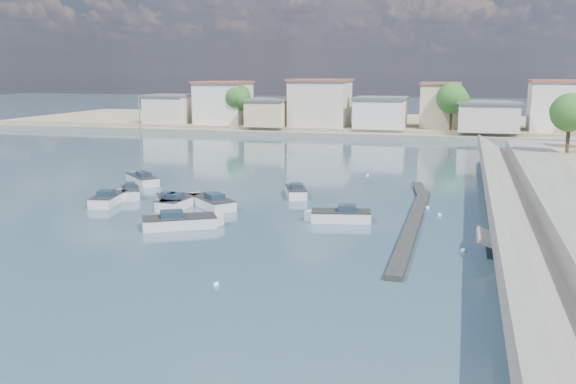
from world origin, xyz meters
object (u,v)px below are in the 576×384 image
object	(u,v)px
motorboat_f	(296,192)
sailboat	(141,179)
motorboat_a	(168,202)
motorboat_b	(179,202)
motorboat_e	(109,199)
motorboat_g	(131,193)
motorboat_c	(211,202)
motorboat_d	(337,216)
motorboat_h	(183,222)

from	to	relation	value
motorboat_f	sailboat	distance (m)	17.03
motorboat_a	sailboat	world-z (taller)	sailboat
motorboat_b	motorboat_f	world-z (taller)	same
motorboat_b	sailboat	xyz separation A→B (m)	(-8.61, 9.50, 0.04)
motorboat_e	motorboat_g	bearing A→B (deg)	81.05
motorboat_e	motorboat_f	distance (m)	16.45
motorboat_a	sailboat	xyz separation A→B (m)	(-7.55, 9.43, 0.04)
motorboat_c	motorboat_g	world-z (taller)	same
motorboat_e	motorboat_g	xyz separation A→B (m)	(0.45, 2.84, 0.00)
motorboat_c	motorboat_f	size ratio (longest dim) A/B	1.14
motorboat_c	motorboat_b	bearing A→B (deg)	-163.58
motorboat_c	motorboat_g	size ratio (longest dim) A/B	1.27
motorboat_c	motorboat_g	distance (m)	8.69
motorboat_f	motorboat_g	size ratio (longest dim) A/B	1.11
motorboat_d	sailboat	xyz separation A→B (m)	(-22.46, 11.14, 0.04)
motorboat_b	motorboat_g	size ratio (longest dim) A/B	1.22
motorboat_a	motorboat_h	distance (m)	7.90
sailboat	motorboat_d	bearing A→B (deg)	-26.38
motorboat_d	motorboat_g	size ratio (longest dim) A/B	1.25
motorboat_e	motorboat_h	size ratio (longest dim) A/B	0.92
motorboat_d	sailboat	world-z (taller)	sailboat
motorboat_g	sailboat	distance (m)	7.43
motorboat_g	motorboat_b	bearing A→B (deg)	-23.04
motorboat_a	motorboat_g	world-z (taller)	same
motorboat_c	motorboat_e	distance (m)	9.00
motorboat_a	motorboat_f	xyz separation A→B (m)	(9.32, 7.05, -0.00)
motorboat_c	motorboat_h	world-z (taller)	same
motorboat_a	motorboat_g	bearing A→B (deg)	153.28
motorboat_h	motorboat_g	bearing A→B (deg)	135.82
motorboat_c	motorboat_g	bearing A→B (deg)	168.01
sailboat	motorboat_f	bearing A→B (deg)	-8.02
motorboat_h	motorboat_a	bearing A→B (deg)	123.76
motorboat_e	motorboat_b	bearing A→B (deg)	2.58
motorboat_a	motorboat_h	size ratio (longest dim) A/B	0.78
motorboat_b	motorboat_e	xyz separation A→B (m)	(-6.43, -0.29, 0.00)
motorboat_d	sailboat	distance (m)	25.07
motorboat_c	motorboat_h	bearing A→B (deg)	-83.59
motorboat_c	motorboat_d	distance (m)	11.58
motorboat_e	motorboat_f	xyz separation A→B (m)	(14.68, 7.41, -0.00)
motorboat_h	sailboat	world-z (taller)	sailboat
motorboat_h	motorboat_d	bearing A→B (deg)	24.80
motorboat_d	motorboat_g	bearing A→B (deg)	168.07
motorboat_d	motorboat_h	xyz separation A→B (m)	(-10.52, -4.86, 0.00)
motorboat_c	motorboat_d	size ratio (longest dim) A/B	1.01
motorboat_a	sailboat	bearing A→B (deg)	128.68
motorboat_b	motorboat_d	size ratio (longest dim) A/B	0.98
sailboat	motorboat_g	bearing A→B (deg)	-69.28
motorboat_h	sailboat	xyz separation A→B (m)	(-11.94, 16.00, 0.04)
motorboat_c	motorboat_d	bearing A→B (deg)	-11.88
motorboat_a	motorboat_g	distance (m)	5.51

